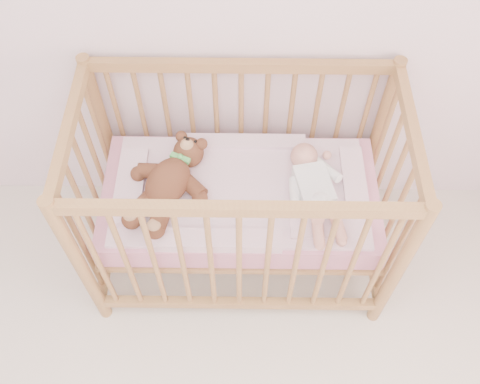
# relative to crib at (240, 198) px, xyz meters

# --- Properties ---
(crib) EXTENTS (1.36, 0.76, 1.00)m
(crib) POSITION_rel_crib_xyz_m (0.00, 0.00, 0.00)
(crib) COLOR #AD8849
(crib) RESTS_ON floor
(mattress) EXTENTS (1.22, 0.62, 0.13)m
(mattress) POSITION_rel_crib_xyz_m (0.00, 0.00, -0.01)
(mattress) COLOR pink
(mattress) RESTS_ON crib
(blanket) EXTENTS (1.10, 0.58, 0.06)m
(blanket) POSITION_rel_crib_xyz_m (0.00, 0.00, 0.06)
(blanket) COLOR #FAACCC
(blanket) RESTS_ON mattress
(baby) EXTENTS (0.37, 0.58, 0.13)m
(baby) POSITION_rel_crib_xyz_m (0.31, -0.02, 0.14)
(baby) COLOR white
(baby) RESTS_ON blanket
(teddy_bear) EXTENTS (0.57, 0.65, 0.15)m
(teddy_bear) POSITION_rel_crib_xyz_m (-0.31, -0.02, 0.15)
(teddy_bear) COLOR brown
(teddy_bear) RESTS_ON blanket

